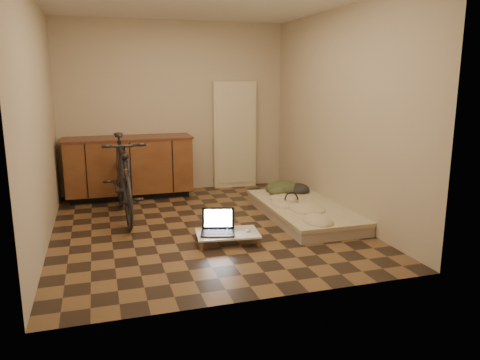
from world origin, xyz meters
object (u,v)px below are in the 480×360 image
object	(u,v)px
futon	(304,211)
lap_desk	(228,234)
bicycle	(123,173)
laptop	(218,228)

from	to	relation	value
futon	lap_desk	world-z (taller)	futon
bicycle	futon	xyz separation A→B (m)	(2.20, -0.64, -0.50)
bicycle	lap_desk	xyz separation A→B (m)	(1.01, -1.26, -0.49)
futon	laptop	xyz separation A→B (m)	(-1.29, -0.58, 0.08)
lap_desk	laptop	world-z (taller)	laptop
bicycle	futon	size ratio (longest dim) A/B	0.94
lap_desk	bicycle	bearing A→B (deg)	135.52
futon	laptop	bearing A→B (deg)	-155.04
bicycle	laptop	size ratio (longest dim) A/B	4.22
futon	lap_desk	xyz separation A→B (m)	(-1.19, -0.62, 0.02)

